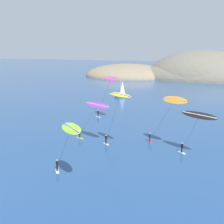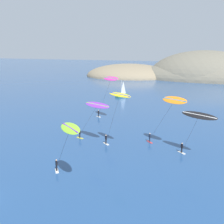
{
  "view_description": "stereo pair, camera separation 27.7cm",
  "coord_description": "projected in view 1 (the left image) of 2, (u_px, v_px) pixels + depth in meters",
  "views": [
    {
      "loc": [
        23.43,
        -20.82,
        16.66
      ],
      "look_at": [
        7.58,
        24.22,
        5.41
      ],
      "focal_mm": 45.0,
      "sensor_mm": 36.0,
      "label": 1
    },
    {
      "loc": [
        23.69,
        -20.73,
        16.66
      ],
      "look_at": [
        7.58,
        24.22,
        5.41
      ],
      "focal_mm": 45.0,
      "sensor_mm": 36.0,
      "label": 2
    }
  ],
  "objects": [
    {
      "name": "kitesurfer_yellow",
      "position": [
        118.0,
        100.0,
        44.46
      ],
      "size": [
        6.28,
        4.47,
        9.5
      ],
      "color": "silver",
      "rests_on": "ground"
    },
    {
      "name": "kitesurfer_black",
      "position": [
        198.0,
        118.0,
        41.72
      ],
      "size": [
        5.91,
        4.0,
        7.11
      ],
      "color": "silver",
      "rests_on": "ground"
    },
    {
      "name": "kitesurfer_purple",
      "position": [
        96.0,
        107.0,
        47.49
      ],
      "size": [
        8.06,
        4.3,
        7.41
      ],
      "color": "yellow",
      "rests_on": "ground"
    },
    {
      "name": "headland_island",
      "position": [
        205.0,
        78.0,
        149.68
      ],
      "size": [
        116.02,
        48.84,
        29.16
      ],
      "color": "#84755B",
      "rests_on": "ground"
    },
    {
      "name": "kitesurfer_magenta",
      "position": [
        110.0,
        81.0,
        61.54
      ],
      "size": [
        7.68,
        6.06,
        10.19
      ],
      "color": "silver",
      "rests_on": "ground"
    },
    {
      "name": "kitesurfer_orange",
      "position": [
        172.0,
        103.0,
        44.67
      ],
      "size": [
        7.34,
        5.11,
        8.91
      ],
      "color": "red",
      "rests_on": "ground"
    },
    {
      "name": "kitesurfer_lime",
      "position": [
        70.0,
        132.0,
        32.59
      ],
      "size": [
        6.99,
        6.19,
        7.91
      ],
      "color": "silver",
      "rests_on": "ground"
    },
    {
      "name": "sailboat_near",
      "position": [
        121.0,
        95.0,
        94.34
      ],
      "size": [
        3.69,
        5.67,
        5.7
      ],
      "color": "#23664C",
      "rests_on": "ground"
    }
  ]
}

